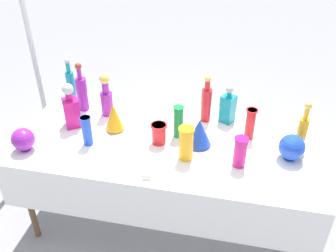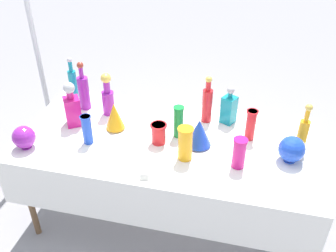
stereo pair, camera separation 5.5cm
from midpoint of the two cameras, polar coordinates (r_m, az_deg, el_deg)
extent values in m
plane|color=gray|center=(3.08, -0.53, -13.41)|extent=(40.00, 40.00, 0.00)
cube|color=white|center=(2.58, -0.62, -2.12)|extent=(2.04, 0.99, 0.03)
cube|color=white|center=(2.32, -3.31, -12.51)|extent=(2.04, 0.01, 0.35)
cylinder|color=brown|center=(2.86, -21.02, -10.51)|extent=(0.04, 0.04, 0.73)
cylinder|color=brown|center=(2.55, 18.88, -16.71)|extent=(0.04, 0.04, 0.73)
cylinder|color=brown|center=(3.38, -14.50, -1.51)|extent=(0.04, 0.04, 0.73)
cylinder|color=brown|center=(3.12, 17.88, -5.53)|extent=(0.04, 0.04, 0.73)
cylinder|color=purple|center=(2.91, -13.48, 4.74)|extent=(0.08, 0.08, 0.26)
cylinder|color=purple|center=(2.83, -13.93, 7.77)|extent=(0.03, 0.03, 0.09)
sphere|color=maroon|center=(2.81, -14.09, 8.83)|extent=(0.05, 0.05, 0.05)
cylinder|color=teal|center=(3.06, -15.05, 5.82)|extent=(0.06, 0.06, 0.24)
cylinder|color=teal|center=(2.99, -15.51, 8.59)|extent=(0.03, 0.03, 0.08)
sphere|color=#B2B2B7|center=(2.96, -15.67, 9.51)|extent=(0.04, 0.04, 0.04)
cylinder|color=purple|center=(2.82, -9.83, 3.36)|extent=(0.09, 0.09, 0.18)
cylinder|color=purple|center=(2.76, -10.10, 5.81)|extent=(0.05, 0.05, 0.09)
sphere|color=gold|center=(2.73, -10.24, 7.08)|extent=(0.07, 0.07, 0.07)
cylinder|color=orange|center=(2.56, 19.11, -1.10)|extent=(0.06, 0.06, 0.22)
cylinder|color=orange|center=(2.48, 19.76, 1.81)|extent=(0.03, 0.03, 0.09)
sphere|color=gold|center=(2.46, 20.01, 2.94)|extent=(0.05, 0.05, 0.05)
cylinder|color=red|center=(2.70, 5.25, 3.16)|extent=(0.07, 0.07, 0.25)
cylinder|color=red|center=(2.63, 5.43, 6.19)|extent=(0.04, 0.04, 0.07)
sphere|color=gold|center=(2.60, 5.48, 7.15)|extent=(0.05, 0.05, 0.05)
cube|color=teal|center=(2.72, 8.51, 2.57)|extent=(0.12, 0.12, 0.21)
cylinder|color=teal|center=(2.66, 8.74, 4.85)|extent=(0.03, 0.03, 0.04)
sphere|color=#B2B2B7|center=(2.64, 8.80, 5.54)|extent=(0.05, 0.05, 0.05)
cube|color=#C61972|center=(2.74, -15.03, 1.95)|extent=(0.15, 0.15, 0.21)
cylinder|color=#C61972|center=(2.67, -15.45, 4.41)|extent=(0.05, 0.05, 0.06)
sphere|color=#B2B2B7|center=(2.64, -15.63, 5.41)|extent=(0.08, 0.08, 0.08)
cylinder|color=#C61972|center=(2.32, 10.27, -3.92)|extent=(0.08, 0.08, 0.20)
cylinder|color=#C61972|center=(2.26, 10.51, -1.99)|extent=(0.09, 0.09, 0.01)
cylinder|color=orange|center=(2.33, 2.11, -2.66)|extent=(0.09, 0.09, 0.23)
cylinder|color=orange|center=(2.27, 2.17, -0.46)|extent=(0.10, 0.10, 0.01)
cylinder|color=red|center=(2.57, 11.83, 0.31)|extent=(0.06, 0.06, 0.22)
cylinder|color=red|center=(2.51, 12.10, 2.31)|extent=(0.08, 0.08, 0.01)
cylinder|color=#198C38|center=(2.53, 0.96, 0.68)|extent=(0.07, 0.07, 0.23)
cylinder|color=#198C38|center=(2.47, 0.99, 2.81)|extent=(0.07, 0.07, 0.01)
cylinder|color=blue|center=(2.52, -12.88, -0.72)|extent=(0.07, 0.07, 0.21)
cylinder|color=blue|center=(2.47, -13.16, 1.16)|extent=(0.07, 0.07, 0.01)
cylinder|color=red|center=(2.49, -2.04, -1.19)|extent=(0.09, 0.09, 0.15)
cylinder|color=red|center=(2.45, -2.07, 0.08)|extent=(0.11, 0.11, 0.01)
cylinder|color=blue|center=(2.51, 4.04, -2.76)|extent=(0.08, 0.08, 0.01)
cone|color=blue|center=(2.45, 4.14, -0.91)|extent=(0.17, 0.17, 0.19)
cylinder|color=orange|center=(2.68, -8.65, -0.42)|extent=(0.08, 0.08, 0.01)
cone|color=orange|center=(2.63, -8.84, 1.44)|extent=(0.13, 0.13, 0.19)
cylinder|color=blue|center=(2.50, 17.40, -4.68)|extent=(0.07, 0.07, 0.01)
sphere|color=blue|center=(2.45, 17.74, -3.09)|extent=(0.17, 0.17, 0.17)
cylinder|color=purple|center=(2.65, -21.42, -3.30)|extent=(0.07, 0.07, 0.01)
sphere|color=purple|center=(2.60, -21.78, -1.90)|extent=(0.15, 0.15, 0.15)
cube|color=white|center=(2.23, -4.04, -7.86)|extent=(0.06, 0.02, 0.04)
cube|color=tan|center=(3.85, -2.60, 0.27)|extent=(0.56, 0.43, 0.27)
cube|color=tan|center=(3.84, -2.28, 3.28)|extent=(0.47, 0.14, 0.09)
cylinder|color=silver|center=(3.44, -21.08, 13.93)|extent=(0.04, 0.04, 2.43)
cylinder|color=#333338|center=(3.97, -17.62, -2.36)|extent=(0.18, 0.18, 0.04)
camera|label=1|loc=(0.03, -90.63, -0.42)|focal=40.00mm
camera|label=2|loc=(0.03, 89.37, 0.42)|focal=40.00mm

